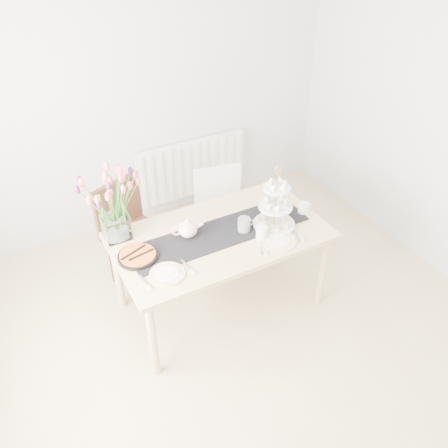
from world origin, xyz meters
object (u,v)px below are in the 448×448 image
radiator (192,168)px  cake_stand (275,211)px  teapot (188,229)px  plate_left (167,274)px  tulip_vase (111,196)px  cream_jug (304,208)px  mug_white (262,232)px  plate_right (279,241)px  dining_table (220,242)px  chair_white (221,208)px  mug_grey (244,225)px  chair_brown (130,226)px  tart_tin (138,256)px

radiator → cake_stand: size_ratio=2.54×
teapot → plate_left: size_ratio=0.95×
tulip_vase → cream_jug: bearing=-16.2°
plate_left → mug_white: bearing=2.7°
radiator → cream_jug: bearing=-80.3°
plate_left → plate_right: 0.86m
radiator → dining_table: same height
chair_white → plate_left: chair_white is taller
chair_white → teapot: teapot is taller
cream_jug → mug_grey: mug_grey is taller
teapot → cream_jug: teapot is taller
plate_left → cream_jug: bearing=7.1°
chair_brown → plate_right: size_ratio=3.73×
mug_white → teapot: bearing=141.5°
plate_left → tulip_vase: bearing=106.2°
cream_jug → plate_left: cream_jug is taller
dining_table → teapot: 0.28m
tulip_vase → cake_stand: 1.21m
tulip_vase → teapot: size_ratio=2.89×
plate_right → tulip_vase: bearing=148.4°
chair_white → tart_tin: (-0.98, -0.58, 0.26)m
radiator → chair_white: (-0.11, -0.86, 0.05)m
radiator → tart_tin: (-1.09, -1.44, 0.32)m
tart_tin → plate_left: tart_tin is taller
cream_jug → tulip_vase: bearing=169.7°
radiator → mug_grey: (-0.27, -1.52, 0.36)m
tulip_vase → cake_stand: bearing=-21.9°
teapot → cake_stand: bearing=-3.5°
tulip_vase → mug_white: size_ratio=6.67×
mug_white → plate_right: size_ratio=0.40×
dining_table → plate_right: plate_right is taller
teapot → mug_grey: bearing=-5.3°
chair_white → mug_white: (-0.09, -0.80, 0.30)m
cream_jug → mug_grey: size_ratio=0.77×
radiator → chair_brown: chair_brown is taller
radiator → plate_right: bearing=-93.8°
radiator → plate_right: 1.79m
chair_brown → plate_left: chair_brown is taller
dining_table → mug_white: (0.25, -0.19, 0.13)m
dining_table → tart_tin: size_ratio=5.60×
mug_white → radiator: bearing=74.5°
cake_stand → tart_tin: 1.07m
plate_right → mug_grey: bearing=122.8°
dining_table → plate_left: plate_left is taller
chair_white → tart_tin: bearing=-138.5°
mug_grey → mug_white: 0.16m
dining_table → chair_brown: chair_brown is taller
radiator → dining_table: (-0.45, -1.47, 0.22)m
chair_brown → tulip_vase: bearing=-140.1°
chair_white → cream_jug: 0.83m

